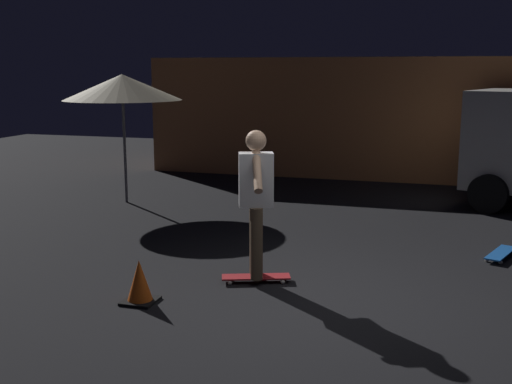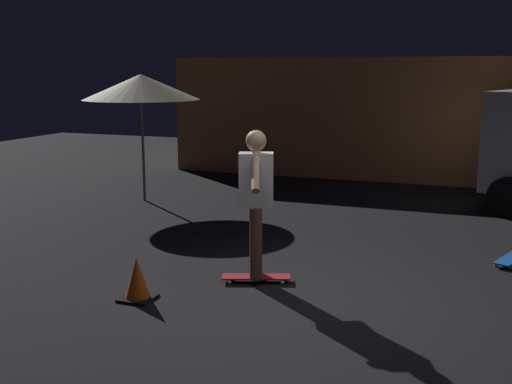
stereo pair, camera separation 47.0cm
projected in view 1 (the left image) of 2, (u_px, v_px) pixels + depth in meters
The scene contains 7 objects.
ground_plane at pixel (335, 307), 6.53m from camera, with size 28.00×28.00×0.00m, color black.
low_building at pixel (459, 116), 14.65m from camera, with size 13.81×3.45×2.64m.
patio_umbrella at pixel (122, 87), 11.25m from camera, with size 2.10×2.10×2.30m.
skateboard_ridden at pixel (256, 277), 7.29m from camera, with size 0.80×0.46×0.07m.
skateboard_spare at pixel (501, 253), 8.23m from camera, with size 0.45×0.80×0.07m.
skater at pixel (256, 193), 7.10m from camera, with size 0.43×0.95×1.67m.
traffic_cone at pixel (140, 283), 6.63m from camera, with size 0.34×0.34×0.46m.
Camera 1 is at (1.02, -6.15, 2.41)m, focal length 44.76 mm.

